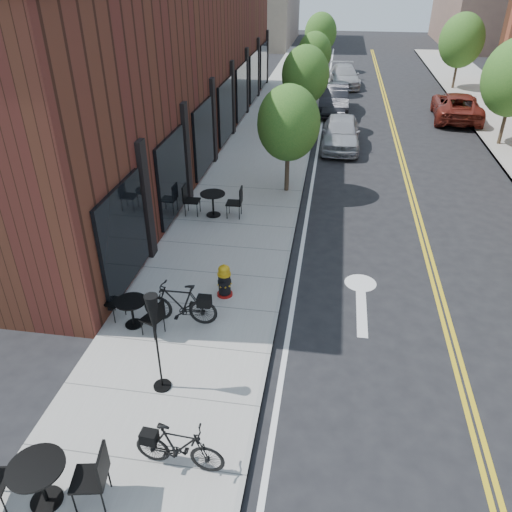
{
  "coord_description": "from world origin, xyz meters",
  "views": [
    {
      "loc": [
        0.97,
        -8.15,
        7.45
      ],
      "look_at": [
        -0.73,
        2.59,
        1.0
      ],
      "focal_mm": 35.0,
      "sensor_mm": 36.0,
      "label": 1
    }
  ],
  "objects_px": {
    "parked_car_a": "(341,132)",
    "parked_car_b": "(333,99)",
    "bistro_set_a": "(40,479)",
    "bicycle_left": "(180,303)",
    "fire_hydrant": "(224,281)",
    "parked_car_c": "(344,76)",
    "parked_car_far": "(457,106)",
    "patio_umbrella": "(154,324)",
    "bicycle_right": "(179,447)",
    "bistro_set_b": "(132,309)",
    "bistro_set_c": "(213,201)"
  },
  "relations": [
    {
      "from": "patio_umbrella",
      "to": "parked_car_a",
      "type": "xyz_separation_m",
      "value": [
        3.31,
        15.89,
        -0.99
      ]
    },
    {
      "from": "bicycle_left",
      "to": "parked_car_c",
      "type": "xyz_separation_m",
      "value": [
        3.6,
        27.24,
        0.02
      ]
    },
    {
      "from": "patio_umbrella",
      "to": "bicycle_right",
      "type": "bearing_deg",
      "value": -62.47
    },
    {
      "from": "bistro_set_a",
      "to": "patio_umbrella",
      "type": "bearing_deg",
      "value": 57.79
    },
    {
      "from": "parked_car_a",
      "to": "bicycle_right",
      "type": "bearing_deg",
      "value": -97.3
    },
    {
      "from": "bistro_set_a",
      "to": "parked_car_c",
      "type": "height_order",
      "value": "parked_car_c"
    },
    {
      "from": "bicycle_left",
      "to": "bistro_set_b",
      "type": "relative_size",
      "value": 1.05
    },
    {
      "from": "bicycle_right",
      "to": "bistro_set_b",
      "type": "bearing_deg",
      "value": 35.35
    },
    {
      "from": "bistro_set_a",
      "to": "bistro_set_b",
      "type": "xyz_separation_m",
      "value": [
        -0.25,
        4.44,
        -0.1
      ]
    },
    {
      "from": "bistro_set_a",
      "to": "bistro_set_b",
      "type": "bearing_deg",
      "value": 82.19
    },
    {
      "from": "bistro_set_b",
      "to": "bistro_set_c",
      "type": "xyz_separation_m",
      "value": [
        0.5,
        5.98,
        0.07
      ]
    },
    {
      "from": "bicycle_left",
      "to": "bistro_set_a",
      "type": "height_order",
      "value": "bistro_set_a"
    },
    {
      "from": "bistro_set_c",
      "to": "parked_car_a",
      "type": "relative_size",
      "value": 0.45
    },
    {
      "from": "bicycle_left",
      "to": "bistro_set_b",
      "type": "bearing_deg",
      "value": -75.63
    },
    {
      "from": "parked_car_c",
      "to": "bistro_set_b",
      "type": "bearing_deg",
      "value": -105.27
    },
    {
      "from": "bistro_set_b",
      "to": "bistro_set_a",
      "type": "bearing_deg",
      "value": -64.58
    },
    {
      "from": "parked_car_a",
      "to": "parked_car_far",
      "type": "bearing_deg",
      "value": 44.0
    },
    {
      "from": "bicycle_right",
      "to": "bistro_set_c",
      "type": "distance_m",
      "value": 9.62
    },
    {
      "from": "bistro_set_a",
      "to": "parked_car_b",
      "type": "xyz_separation_m",
      "value": [
        3.83,
        24.77,
        0.09
      ]
    },
    {
      "from": "bistro_set_a",
      "to": "bistro_set_c",
      "type": "xyz_separation_m",
      "value": [
        0.25,
        10.42,
        -0.03
      ]
    },
    {
      "from": "fire_hydrant",
      "to": "parked_car_c",
      "type": "relative_size",
      "value": 0.2
    },
    {
      "from": "parked_car_c",
      "to": "parked_car_far",
      "type": "xyz_separation_m",
      "value": [
        6.02,
        -7.64,
        0.04
      ]
    },
    {
      "from": "bicycle_left",
      "to": "parked_car_a",
      "type": "bearing_deg",
      "value": 165.33
    },
    {
      "from": "bistro_set_a",
      "to": "parked_car_a",
      "type": "bearing_deg",
      "value": 65.76
    },
    {
      "from": "parked_car_b",
      "to": "parked_car_c",
      "type": "height_order",
      "value": "parked_car_b"
    },
    {
      "from": "parked_car_b",
      "to": "patio_umbrella",
      "type": "bearing_deg",
      "value": -99.1
    },
    {
      "from": "bistro_set_a",
      "to": "bicycle_left",
      "type": "bearing_deg",
      "value": 69.14
    },
    {
      "from": "bicycle_right",
      "to": "parked_car_a",
      "type": "relative_size",
      "value": 0.37
    },
    {
      "from": "bistro_set_c",
      "to": "fire_hydrant",
      "type": "bearing_deg",
      "value": -74.92
    },
    {
      "from": "fire_hydrant",
      "to": "parked_car_far",
      "type": "relative_size",
      "value": 0.18
    },
    {
      "from": "fire_hydrant",
      "to": "parked_car_b",
      "type": "relative_size",
      "value": 0.2
    },
    {
      "from": "patio_umbrella",
      "to": "parked_car_c",
      "type": "bearing_deg",
      "value": 83.39
    },
    {
      "from": "fire_hydrant",
      "to": "parked_car_b",
      "type": "distance_m",
      "value": 18.95
    },
    {
      "from": "parked_car_b",
      "to": "parked_car_c",
      "type": "bearing_deg",
      "value": 83.5
    },
    {
      "from": "parked_car_a",
      "to": "parked_car_b",
      "type": "xyz_separation_m",
      "value": [
        -0.5,
        6.23,
        0.04
      ]
    },
    {
      "from": "fire_hydrant",
      "to": "bistro_set_a",
      "type": "relative_size",
      "value": 0.44
    },
    {
      "from": "bicycle_left",
      "to": "bistro_set_c",
      "type": "distance_m",
      "value": 5.73
    },
    {
      "from": "bistro_set_a",
      "to": "parked_car_b",
      "type": "relative_size",
      "value": 0.45
    },
    {
      "from": "bicycle_right",
      "to": "bistro_set_c",
      "type": "height_order",
      "value": "bistro_set_c"
    },
    {
      "from": "bicycle_right",
      "to": "bistro_set_a",
      "type": "bearing_deg",
      "value": 119.89
    },
    {
      "from": "bistro_set_c",
      "to": "parked_car_a",
      "type": "bearing_deg",
      "value": 61.64
    },
    {
      "from": "bicycle_left",
      "to": "parked_car_b",
      "type": "bearing_deg",
      "value": 171.05
    },
    {
      "from": "fire_hydrant",
      "to": "bistro_set_b",
      "type": "distance_m",
      "value": 2.39
    },
    {
      "from": "bicycle_left",
      "to": "parked_car_a",
      "type": "relative_size",
      "value": 0.42
    },
    {
      "from": "bistro_set_c",
      "to": "parked_car_b",
      "type": "xyz_separation_m",
      "value": [
        3.59,
        14.35,
        0.12
      ]
    },
    {
      "from": "parked_car_far",
      "to": "bistro_set_b",
      "type": "bearing_deg",
      "value": 66.3
    },
    {
      "from": "bistro_set_c",
      "to": "parked_car_c",
      "type": "xyz_separation_m",
      "value": [
        4.17,
        21.54,
        0.03
      ]
    },
    {
      "from": "parked_car_a",
      "to": "parked_car_far",
      "type": "distance_m",
      "value": 8.41
    },
    {
      "from": "bicycle_left",
      "to": "bistro_set_a",
      "type": "bearing_deg",
      "value": -10.16
    },
    {
      "from": "bistro_set_a",
      "to": "patio_umbrella",
      "type": "relative_size",
      "value": 0.93
    }
  ]
}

